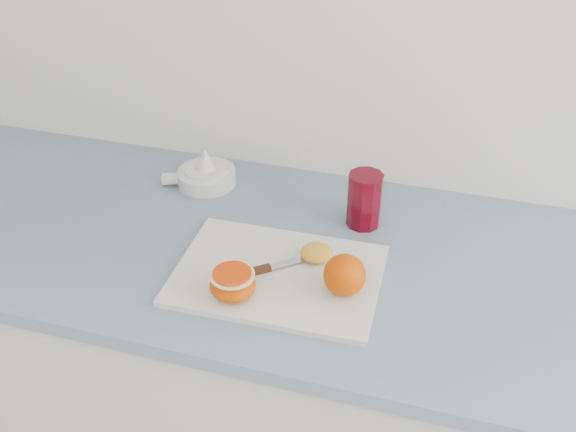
{
  "coord_description": "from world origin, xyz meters",
  "views": [
    {
      "loc": [
        0.4,
        0.73,
        1.65
      ],
      "look_at": [
        0.11,
        1.7,
        0.96
      ],
      "focal_mm": 40.0,
      "sensor_mm": 36.0,
      "label": 1
    }
  ],
  "objects": [
    {
      "name": "paring_knife",
      "position": [
        0.09,
        1.59,
        0.91
      ],
      "size": [
        0.14,
        0.12,
        0.01
      ],
      "color": "#462911",
      "rests_on": "cutting_board"
    },
    {
      "name": "cutting_board",
      "position": [
        0.12,
        1.6,
        0.9
      ],
      "size": [
        0.38,
        0.28,
        0.01
      ],
      "primitive_type": "cube",
      "rotation": [
        0.0,
        0.0,
        0.02
      ],
      "color": "silver",
      "rests_on": "counter"
    },
    {
      "name": "citrus_juicer",
      "position": [
        -0.13,
        1.88,
        0.91
      ],
      "size": [
        0.16,
        0.13,
        0.09
      ],
      "color": "white",
      "rests_on": "counter"
    },
    {
      "name": "half_orange",
      "position": [
        0.07,
        1.52,
        0.93
      ],
      "size": [
        0.08,
        0.08,
        0.05
      ],
      "color": "#C96A00",
      "rests_on": "cutting_board"
    },
    {
      "name": "red_tumbler",
      "position": [
        0.24,
        1.82,
        0.94
      ],
      "size": [
        0.07,
        0.07,
        0.12
      ],
      "color": "#5B0413",
      "rests_on": "counter"
    },
    {
      "name": "whole_orange",
      "position": [
        0.25,
        1.59,
        0.94
      ],
      "size": [
        0.07,
        0.07,
        0.07
      ],
      "color": "#C96A00",
      "rests_on": "cutting_board"
    },
    {
      "name": "squeezed_shell",
      "position": [
        0.18,
        1.66,
        0.92
      ],
      "size": [
        0.06,
        0.06,
        0.03
      ],
      "color": "gold",
      "rests_on": "cutting_board"
    },
    {
      "name": "counter",
      "position": [
        0.12,
        1.7,
        0.45
      ],
      "size": [
        2.57,
        0.64,
        0.89
      ],
      "color": "beige",
      "rests_on": "ground"
    }
  ]
}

